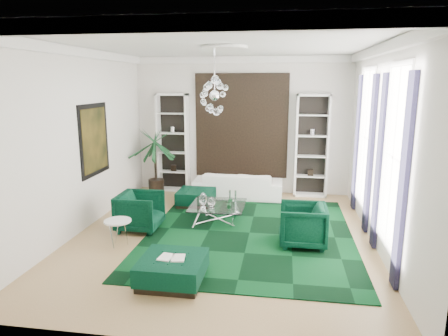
% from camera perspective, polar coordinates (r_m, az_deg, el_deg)
% --- Properties ---
extents(floor, '(6.00, 7.00, 0.02)m').
position_cam_1_polar(floor, '(8.37, -0.25, -9.70)').
color(floor, tan).
rests_on(floor, ground).
extents(ceiling, '(6.00, 7.00, 0.02)m').
position_cam_1_polar(ceiling, '(7.80, -0.28, 17.33)').
color(ceiling, white).
rests_on(ceiling, ground).
extents(wall_back, '(6.00, 0.02, 3.80)m').
position_cam_1_polar(wall_back, '(11.31, 2.53, 6.04)').
color(wall_back, silver).
rests_on(wall_back, ground).
extents(wall_front, '(6.00, 0.02, 3.80)m').
position_cam_1_polar(wall_front, '(4.50, -7.28, -3.54)').
color(wall_front, silver).
rests_on(wall_front, ground).
extents(wall_left, '(0.02, 7.00, 3.80)m').
position_cam_1_polar(wall_left, '(8.84, -19.96, 3.59)').
color(wall_left, silver).
rests_on(wall_left, ground).
extents(wall_right, '(0.02, 7.00, 3.80)m').
position_cam_1_polar(wall_right, '(7.97, 21.65, 2.59)').
color(wall_right, silver).
rests_on(wall_right, ground).
extents(crown_molding, '(6.00, 7.00, 0.18)m').
position_cam_1_polar(crown_molding, '(7.79, -0.28, 16.53)').
color(crown_molding, white).
rests_on(crown_molding, ceiling).
extents(ceiling_medallion, '(0.90, 0.90, 0.05)m').
position_cam_1_polar(ceiling_medallion, '(8.09, 0.07, 16.86)').
color(ceiling_medallion, white).
rests_on(ceiling_medallion, ceiling).
extents(tapestry, '(2.50, 0.06, 2.80)m').
position_cam_1_polar(tapestry, '(11.26, 2.50, 6.01)').
color(tapestry, black).
rests_on(tapestry, wall_back).
extents(shelving_left, '(0.90, 0.38, 2.80)m').
position_cam_1_polar(shelving_left, '(11.56, -7.28, 3.59)').
color(shelving_left, white).
rests_on(shelving_left, floor).
extents(shelving_right, '(0.90, 0.38, 2.80)m').
position_cam_1_polar(shelving_right, '(11.14, 12.42, 3.07)').
color(shelving_right, white).
rests_on(shelving_right, floor).
extents(painting, '(0.04, 1.30, 1.60)m').
position_cam_1_polar(painting, '(9.36, -17.98, 3.85)').
color(painting, black).
rests_on(painting, wall_left).
extents(window_near, '(0.03, 1.10, 2.90)m').
position_cam_1_polar(window_near, '(7.10, 23.06, 1.39)').
color(window_near, white).
rests_on(window_near, wall_right).
extents(curtain_near_a, '(0.07, 0.30, 3.25)m').
position_cam_1_polar(curtain_near_a, '(6.41, 24.24, -2.09)').
color(curtain_near_a, black).
rests_on(curtain_near_a, floor).
extents(curtain_near_b, '(0.07, 0.30, 3.25)m').
position_cam_1_polar(curtain_near_b, '(7.89, 21.31, 0.67)').
color(curtain_near_b, black).
rests_on(curtain_near_b, floor).
extents(window_far, '(0.03, 1.10, 2.90)m').
position_cam_1_polar(window_far, '(9.42, 19.56, 4.10)').
color(window_far, white).
rests_on(window_far, wall_right).
extents(curtain_far_a, '(0.07, 0.30, 3.25)m').
position_cam_1_polar(curtain_far_a, '(8.69, 20.15, 1.77)').
color(curtain_far_a, black).
rests_on(curtain_far_a, floor).
extents(curtain_far_b, '(0.07, 0.30, 3.25)m').
position_cam_1_polar(curtain_far_b, '(10.21, 18.48, 3.34)').
color(curtain_far_b, black).
rests_on(curtain_far_b, floor).
extents(rug, '(4.20, 5.00, 0.02)m').
position_cam_1_polar(rug, '(8.49, 3.67, -9.26)').
color(rug, black).
rests_on(rug, floor).
extents(sofa, '(2.39, 0.94, 0.70)m').
position_cam_1_polar(sofa, '(10.94, 2.03, -2.43)').
color(sofa, white).
rests_on(sofa, floor).
extents(armchair_left, '(0.89, 0.87, 0.81)m').
position_cam_1_polar(armchair_left, '(8.75, -11.91, -6.08)').
color(armchair_left, black).
rests_on(armchair_left, floor).
extents(armchair_right, '(0.89, 0.87, 0.81)m').
position_cam_1_polar(armchair_right, '(7.94, 11.16, -7.97)').
color(armchair_right, black).
rests_on(armchair_right, floor).
extents(coffee_table, '(1.20, 1.20, 0.41)m').
position_cam_1_polar(coffee_table, '(9.07, -0.88, -6.49)').
color(coffee_table, white).
rests_on(coffee_table, floor).
extents(ottoman_side, '(0.90, 0.90, 0.40)m').
position_cam_1_polar(ottoman_side, '(10.29, -4.00, -4.26)').
color(ottoman_side, black).
rests_on(ottoman_side, floor).
extents(ottoman_front, '(1.00, 1.00, 0.40)m').
position_cam_1_polar(ottoman_front, '(6.57, -7.38, -14.23)').
color(ottoman_front, black).
rests_on(ottoman_front, floor).
extents(book, '(0.42, 0.28, 0.03)m').
position_cam_1_polar(book, '(6.48, -7.44, -12.53)').
color(book, white).
rests_on(book, ottoman_front).
extents(side_table, '(0.52, 0.52, 0.50)m').
position_cam_1_polar(side_table, '(8.07, -14.86, -9.00)').
color(side_table, white).
rests_on(side_table, floor).
extents(palm, '(1.50, 1.50, 2.40)m').
position_cam_1_polar(palm, '(11.35, -9.81, 2.33)').
color(palm, '#164924').
rests_on(palm, floor).
extents(chandelier, '(0.80, 0.80, 0.72)m').
position_cam_1_polar(chandelier, '(7.90, -1.36, 10.29)').
color(chandelier, white).
rests_on(chandelier, ceiling).
extents(table_plant, '(0.13, 0.11, 0.24)m').
position_cam_1_polar(table_plant, '(8.69, 0.79, -5.07)').
color(table_plant, '#164924').
rests_on(table_plant, coffee_table).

